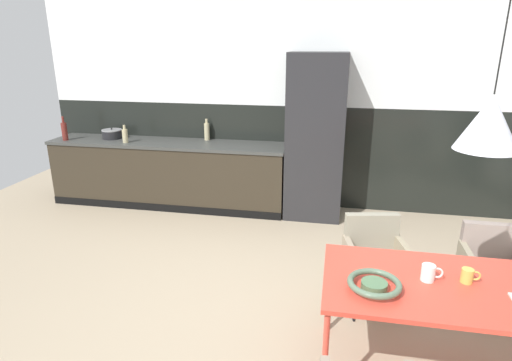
# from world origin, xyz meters

# --- Properties ---
(ground_plane) EXTENTS (8.98, 8.98, 0.00)m
(ground_plane) POSITION_xyz_m (0.00, 0.00, 0.00)
(ground_plane) COLOR tan
(back_wall_splashback_dark) EXTENTS (6.91, 0.12, 1.36)m
(back_wall_splashback_dark) POSITION_xyz_m (0.00, 2.84, 0.68)
(back_wall_splashback_dark) COLOR black
(back_wall_splashback_dark) RESTS_ON ground
(back_wall_panel_upper) EXTENTS (6.91, 0.12, 1.36)m
(back_wall_panel_upper) POSITION_xyz_m (0.00, 2.84, 2.05)
(back_wall_panel_upper) COLOR silver
(back_wall_panel_upper) RESTS_ON back_wall_splashback_dark
(kitchen_counter) EXTENTS (3.23, 0.63, 0.89)m
(kitchen_counter) POSITION_xyz_m (-1.70, 2.48, 0.44)
(kitchen_counter) COLOR #2E271C
(kitchen_counter) RESTS_ON ground
(refrigerator_column) EXTENTS (0.70, 0.60, 2.05)m
(refrigerator_column) POSITION_xyz_m (0.27, 2.48, 1.03)
(refrigerator_column) COLOR #232326
(refrigerator_column) RESTS_ON ground
(dining_table) EXTENTS (1.65, 0.83, 0.73)m
(dining_table) POSITION_xyz_m (1.33, -0.27, 0.69)
(dining_table) COLOR #DF4231
(dining_table) RESTS_ON ground
(armchair_near_window) EXTENTS (0.56, 0.55, 0.77)m
(armchair_near_window) POSITION_xyz_m (0.90, 0.57, 0.50)
(armchair_near_window) COLOR gray
(armchair_near_window) RESTS_ON ground
(armchair_corner_seat) EXTENTS (0.49, 0.47, 0.74)m
(armchair_corner_seat) POSITION_xyz_m (1.84, 0.64, 0.48)
(armchair_corner_seat) COLOR gray
(armchair_corner_seat) RESTS_ON ground
(fruit_bowl) EXTENTS (0.32, 0.32, 0.07)m
(fruit_bowl) POSITION_xyz_m (0.81, -0.42, 0.77)
(fruit_bowl) COLOR #4C704C
(fruit_bowl) RESTS_ON dining_table
(mug_short_terracotta) EXTENTS (0.13, 0.08, 0.11)m
(mug_short_terracotta) POSITION_xyz_m (1.15, -0.24, 0.78)
(mug_short_terracotta) COLOR white
(mug_short_terracotta) RESTS_ON dining_table
(mug_dark_espresso) EXTENTS (0.12, 0.07, 0.09)m
(mug_dark_espresso) POSITION_xyz_m (1.38, -0.22, 0.78)
(mug_dark_espresso) COLOR gold
(mug_dark_espresso) RESTS_ON dining_table
(cooking_pot) EXTENTS (0.27, 0.27, 0.15)m
(cooking_pot) POSITION_xyz_m (-2.53, 2.54, 0.95)
(cooking_pot) COLOR black
(cooking_pot) RESTS_ON kitchen_counter
(bottle_vinegar_dark) EXTENTS (0.07, 0.07, 0.32)m
(bottle_vinegar_dark) POSITION_xyz_m (-3.10, 2.31, 1.01)
(bottle_vinegar_dark) COLOR maroon
(bottle_vinegar_dark) RESTS_ON kitchen_counter
(bottle_spice_small) EXTENTS (0.07, 0.07, 0.24)m
(bottle_spice_small) POSITION_xyz_m (-2.23, 2.33, 0.98)
(bottle_spice_small) COLOR tan
(bottle_spice_small) RESTS_ON kitchen_counter
(bottle_wine_green) EXTENTS (0.07, 0.07, 0.29)m
(bottle_wine_green) POSITION_xyz_m (-1.21, 2.69, 1.01)
(bottle_wine_green) COLOR tan
(bottle_wine_green) RESTS_ON kitchen_counter
(pendant_lamp_over_table_near) EXTENTS (0.33, 0.33, 1.08)m
(pendant_lamp_over_table_near) POSITION_xyz_m (1.33, -0.31, 1.75)
(pendant_lamp_over_table_near) COLOR black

